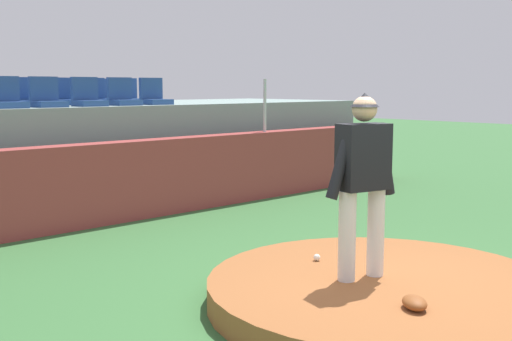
{
  "coord_description": "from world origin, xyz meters",
  "views": [
    {
      "loc": [
        -4.97,
        -3.42,
        2.13
      ],
      "look_at": [
        0.0,
        1.81,
        1.16
      ],
      "focal_mm": 43.86,
      "sensor_mm": 36.0,
      "label": 1
    }
  ],
  "objects_px": {
    "stadium_chair_17": "(106,95)",
    "stadium_chair_3": "(88,97)",
    "stadium_chair_2": "(47,98)",
    "stadium_chair_15": "(39,96)",
    "stadium_chair_10": "(96,96)",
    "stadium_chair_16": "(72,96)",
    "pitcher": "(363,172)",
    "stadium_chair_8": "(23,97)",
    "stadium_chair_4": "(123,97)",
    "stadium_chair_14": "(5,96)",
    "baseball": "(317,257)",
    "stadium_chair_9": "(61,96)",
    "stadium_chair_5": "(154,96)",
    "fielding_glove": "(414,303)",
    "stadium_chair_1": "(7,98)",
    "stadium_chair_11": "(129,96)"
  },
  "relations": [
    {
      "from": "stadium_chair_1",
      "to": "stadium_chair_17",
      "type": "height_order",
      "value": "same"
    },
    {
      "from": "stadium_chair_5",
      "to": "stadium_chair_14",
      "type": "bearing_deg",
      "value": -40.22
    },
    {
      "from": "stadium_chair_2",
      "to": "stadium_chair_16",
      "type": "xyz_separation_m",
      "value": [
        1.39,
        1.85,
        0.0
      ]
    },
    {
      "from": "stadium_chair_1",
      "to": "stadium_chair_16",
      "type": "bearing_deg",
      "value": -137.93
    },
    {
      "from": "stadium_chair_2",
      "to": "stadium_chair_3",
      "type": "distance_m",
      "value": 0.74
    },
    {
      "from": "fielding_glove",
      "to": "stadium_chair_16",
      "type": "relative_size",
      "value": 0.6
    },
    {
      "from": "fielding_glove",
      "to": "stadium_chair_10",
      "type": "relative_size",
      "value": 0.6
    },
    {
      "from": "stadium_chair_2",
      "to": "stadium_chair_10",
      "type": "xyz_separation_m",
      "value": [
        1.39,
        0.9,
        0.0
      ]
    },
    {
      "from": "stadium_chair_14",
      "to": "stadium_chair_16",
      "type": "xyz_separation_m",
      "value": [
        1.35,
        0.02,
        0.0
      ]
    },
    {
      "from": "pitcher",
      "to": "stadium_chair_8",
      "type": "relative_size",
      "value": 3.63
    },
    {
      "from": "stadium_chair_9",
      "to": "pitcher",
      "type": "bearing_deg",
      "value": 86.35
    },
    {
      "from": "stadium_chair_9",
      "to": "stadium_chair_17",
      "type": "bearing_deg",
      "value": -148.65
    },
    {
      "from": "stadium_chair_17",
      "to": "stadium_chair_3",
      "type": "bearing_deg",
      "value": 52.16
    },
    {
      "from": "stadium_chair_3",
      "to": "stadium_chair_5",
      "type": "distance_m",
      "value": 1.4
    },
    {
      "from": "stadium_chair_2",
      "to": "stadium_chair_14",
      "type": "bearing_deg",
      "value": -91.27
    },
    {
      "from": "stadium_chair_1",
      "to": "stadium_chair_11",
      "type": "bearing_deg",
      "value": -161.41
    },
    {
      "from": "stadium_chair_2",
      "to": "fielding_glove",
      "type": "bearing_deg",
      "value": 89.01
    },
    {
      "from": "stadium_chair_15",
      "to": "stadium_chair_17",
      "type": "distance_m",
      "value": 1.43
    },
    {
      "from": "stadium_chair_4",
      "to": "stadium_chair_16",
      "type": "height_order",
      "value": "same"
    },
    {
      "from": "stadium_chair_3",
      "to": "stadium_chair_9",
      "type": "bearing_deg",
      "value": -88.49
    },
    {
      "from": "fielding_glove",
      "to": "stadium_chair_16",
      "type": "height_order",
      "value": "stadium_chair_16"
    },
    {
      "from": "fielding_glove",
      "to": "stadium_chair_3",
      "type": "height_order",
      "value": "stadium_chair_3"
    },
    {
      "from": "stadium_chair_9",
      "to": "stadium_chair_4",
      "type": "bearing_deg",
      "value": 128.85
    },
    {
      "from": "stadium_chair_3",
      "to": "stadium_chair_16",
      "type": "relative_size",
      "value": 1.0
    },
    {
      "from": "baseball",
      "to": "fielding_glove",
      "type": "xyz_separation_m",
      "value": [
        -0.52,
        -1.54,
        0.02
      ]
    },
    {
      "from": "stadium_chair_10",
      "to": "stadium_chair_3",
      "type": "bearing_deg",
      "value": 53.92
    },
    {
      "from": "fielding_glove",
      "to": "stadium_chair_17",
      "type": "height_order",
      "value": "stadium_chair_17"
    },
    {
      "from": "fielding_glove",
      "to": "stadium_chair_11",
      "type": "bearing_deg",
      "value": 24.26
    },
    {
      "from": "stadium_chair_2",
      "to": "stadium_chair_3",
      "type": "xyz_separation_m",
      "value": [
        0.74,
        -0.0,
        0.0
      ]
    },
    {
      "from": "fielding_glove",
      "to": "stadium_chair_8",
      "type": "relative_size",
      "value": 0.6
    },
    {
      "from": "stadium_chair_2",
      "to": "stadium_chair_10",
      "type": "distance_m",
      "value": 1.65
    },
    {
      "from": "baseball",
      "to": "stadium_chair_4",
      "type": "distance_m",
      "value": 5.88
    },
    {
      "from": "baseball",
      "to": "stadium_chair_9",
      "type": "distance_m",
      "value": 6.68
    },
    {
      "from": "baseball",
      "to": "stadium_chair_2",
      "type": "distance_m",
      "value": 5.77
    },
    {
      "from": "stadium_chair_11",
      "to": "stadium_chair_15",
      "type": "relative_size",
      "value": 1.0
    },
    {
      "from": "stadium_chair_10",
      "to": "stadium_chair_16",
      "type": "xyz_separation_m",
      "value": [
        0.0,
        0.95,
        0.0
      ]
    },
    {
      "from": "stadium_chair_1",
      "to": "stadium_chair_15",
      "type": "xyz_separation_m",
      "value": [
        1.38,
        1.86,
        0.0
      ]
    },
    {
      "from": "stadium_chair_2",
      "to": "stadium_chair_9",
      "type": "distance_m",
      "value": 1.18
    },
    {
      "from": "stadium_chair_5",
      "to": "stadium_chair_2",
      "type": "bearing_deg",
      "value": 1.26
    },
    {
      "from": "stadium_chair_4",
      "to": "stadium_chair_16",
      "type": "relative_size",
      "value": 1.0
    },
    {
      "from": "stadium_chair_3",
      "to": "stadium_chair_16",
      "type": "distance_m",
      "value": 1.96
    },
    {
      "from": "stadium_chair_2",
      "to": "stadium_chair_15",
      "type": "bearing_deg",
      "value": -111.17
    },
    {
      "from": "stadium_chair_4",
      "to": "stadium_chair_11",
      "type": "bearing_deg",
      "value": -127.39
    },
    {
      "from": "stadium_chair_14",
      "to": "stadium_chair_15",
      "type": "bearing_deg",
      "value": -177.43
    },
    {
      "from": "stadium_chair_1",
      "to": "stadium_chair_4",
      "type": "bearing_deg",
      "value": -179.08
    },
    {
      "from": "fielding_glove",
      "to": "stadium_chair_4",
      "type": "relative_size",
      "value": 0.6
    },
    {
      "from": "stadium_chair_4",
      "to": "stadium_chair_8",
      "type": "height_order",
      "value": "same"
    },
    {
      "from": "stadium_chair_4",
      "to": "stadium_chair_17",
      "type": "bearing_deg",
      "value": -111.38
    },
    {
      "from": "fielding_glove",
      "to": "stadium_chair_3",
      "type": "relative_size",
      "value": 0.6
    },
    {
      "from": "stadium_chair_3",
      "to": "stadium_chair_10",
      "type": "relative_size",
      "value": 1.0
    }
  ]
}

